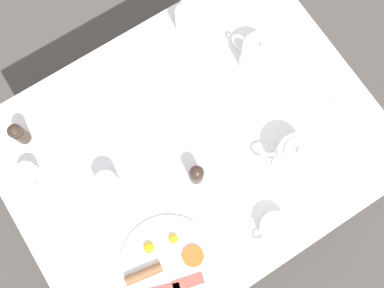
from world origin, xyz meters
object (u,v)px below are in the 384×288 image
at_px(water_glass_tall, 108,185).
at_px(teapot_far, 294,157).
at_px(breakfast_plate, 167,264).
at_px(salt_grinder, 197,174).
at_px(water_glass_short, 186,20).
at_px(spoon_for_tea, 333,111).
at_px(fork_by_plate, 176,100).
at_px(creamer_jug, 29,173).
at_px(teapot_near, 259,55).
at_px(teacup_with_saucer_left, 275,228).
at_px(pepper_grinder, 18,134).
at_px(napkin_folded, 149,157).
at_px(knife_by_plate, 99,107).
at_px(fork_spare, 363,162).

bearing_deg(water_glass_tall, teapot_far, 65.84).
distance_m(breakfast_plate, salt_grinder, 0.27).
bearing_deg(salt_grinder, water_glass_short, 151.02).
xyz_separation_m(breakfast_plate, spoon_for_tea, (-0.11, 0.68, -0.01)).
height_order(water_glass_short, fork_by_plate, water_glass_short).
xyz_separation_m(creamer_jug, salt_grinder, (0.28, 0.41, 0.03)).
bearing_deg(teapot_near, salt_grinder, -80.09).
height_order(salt_grinder, spoon_for_tea, salt_grinder).
bearing_deg(teapot_near, breakfast_plate, -76.53).
bearing_deg(teapot_near, teacup_with_saucer_left, -49.28).
bearing_deg(pepper_grinder, salt_grinder, 44.24).
xyz_separation_m(teapot_near, salt_grinder, (0.21, -0.37, -0.00)).
xyz_separation_m(salt_grinder, napkin_folded, (-0.13, -0.09, -0.05)).
bearing_deg(creamer_jug, salt_grinder, 56.29).
bearing_deg(breakfast_plate, water_glass_short, 143.37).
distance_m(teacup_with_saucer_left, knife_by_plate, 0.65).
bearing_deg(fork_by_plate, spoon_for_tea, 53.11).
bearing_deg(napkin_folded, teapot_near, 99.84).
relative_size(breakfast_plate, water_glass_tall, 3.06).
relative_size(creamer_jug, napkin_folded, 0.58).
height_order(teapot_near, teapot_far, same).
xyz_separation_m(teacup_with_saucer_left, fork_spare, (-0.02, 0.35, -0.02)).
distance_m(water_glass_short, napkin_folded, 0.45).
height_order(teapot_far, fork_spare, teapot_far).
relative_size(teapot_far, teacup_with_saucer_left, 1.32).
distance_m(teapot_far, fork_by_plate, 0.40).
bearing_deg(teacup_with_saucer_left, teapot_far, 130.78).
xyz_separation_m(water_glass_tall, creamer_jug, (-0.16, -0.18, -0.02)).
distance_m(water_glass_short, fork_by_plate, 0.26).
bearing_deg(creamer_jug, teapot_near, 85.07).
bearing_deg(creamer_jug, spoon_for_tea, 69.61).
distance_m(teacup_with_saucer_left, water_glass_short, 0.70).
distance_m(salt_grinder, fork_spare, 0.51).
height_order(pepper_grinder, spoon_for_tea, pepper_grinder).
xyz_separation_m(breakfast_plate, pepper_grinder, (-0.56, -0.17, 0.04)).
relative_size(pepper_grinder, spoon_for_tea, 0.80).
xyz_separation_m(breakfast_plate, water_glass_tall, (-0.28, -0.02, 0.04)).
relative_size(breakfast_plate, salt_grinder, 2.73).
bearing_deg(napkin_folded, teapot_far, 56.09).
bearing_deg(fork_by_plate, salt_grinder, -17.91).
distance_m(water_glass_tall, fork_spare, 0.77).
bearing_deg(water_glass_tall, water_glass_short, 124.18).
xyz_separation_m(teacup_with_saucer_left, water_glass_tall, (-0.36, -0.34, 0.02)).
bearing_deg(water_glass_short, spoon_for_tea, 25.39).
distance_m(teapot_near, knife_by_plate, 0.53).
height_order(teapot_near, knife_by_plate, teapot_near).
xyz_separation_m(breakfast_plate, teacup_with_saucer_left, (0.08, 0.31, 0.02)).
height_order(water_glass_short, creamer_jug, water_glass_short).
height_order(creamer_jug, napkin_folded, creamer_jug).
xyz_separation_m(breakfast_plate, knife_by_plate, (-0.52, 0.07, -0.01)).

